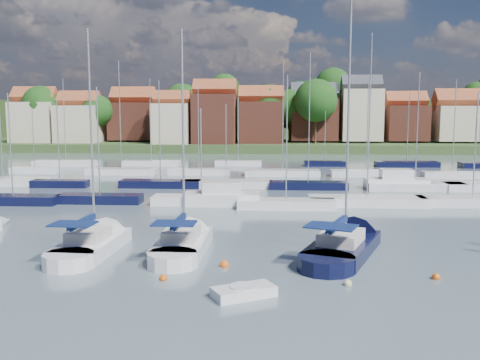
{
  "coord_description": "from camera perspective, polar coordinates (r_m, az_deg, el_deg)",
  "views": [
    {
      "loc": [
        -0.73,
        -29.17,
        8.65
      ],
      "look_at": [
        -3.27,
        14.0,
        3.16
      ],
      "focal_mm": 40.0,
      "sensor_mm": 36.0,
      "label": 1
    }
  ],
  "objects": [
    {
      "name": "buoy_f",
      "position": [
        30.14,
        20.19,
        -9.9
      ],
      "size": [
        0.44,
        0.44,
        0.44
      ],
      "primitive_type": "sphere",
      "color": "#D85914",
      "rests_on": "ground"
    },
    {
      "name": "marina_field",
      "position": [
        64.89,
        5.67,
        -0.08
      ],
      "size": [
        79.62,
        41.41,
        15.93
      ],
      "color": "silver",
      "rests_on": "ground"
    },
    {
      "name": "tender",
      "position": [
        25.71,
        0.4,
        -11.85
      ],
      "size": [
        3.24,
        2.62,
        0.64
      ],
      "rotation": [
        0.0,
        0.0,
        0.5
      ],
      "color": "silver",
      "rests_on": "ground"
    },
    {
      "name": "sailboat_navy",
      "position": [
        35.03,
        11.52,
        -6.62
      ],
      "size": [
        7.36,
        12.52,
        16.84
      ],
      "rotation": [
        0.0,
        0.0,
        1.21
      ],
      "color": "black",
      "rests_on": "ground"
    },
    {
      "name": "sailboat_left",
      "position": [
        35.88,
        -14.76,
        -6.37
      ],
      "size": [
        3.41,
        11.02,
        14.84
      ],
      "rotation": [
        0.0,
        0.0,
        1.52
      ],
      "color": "silver",
      "rests_on": "ground"
    },
    {
      "name": "sailboat_centre",
      "position": [
        35.06,
        -5.73,
        -6.49
      ],
      "size": [
        3.04,
        10.93,
        14.83
      ],
      "rotation": [
        0.0,
        0.0,
        1.56
      ],
      "color": "silver",
      "rests_on": "ground"
    },
    {
      "name": "buoy_b",
      "position": [
        28.5,
        -8.18,
        -10.51
      ],
      "size": [
        0.43,
        0.43,
        0.43
      ],
      "primitive_type": "sphere",
      "color": "#D85914",
      "rests_on": "ground"
    },
    {
      "name": "buoy_d",
      "position": [
        27.9,
        11.43,
        -10.98
      ],
      "size": [
        0.41,
        0.41,
        0.41
      ],
      "primitive_type": "sphere",
      "color": "beige",
      "rests_on": "ground"
    },
    {
      "name": "far_shore_town",
      "position": [
        161.91,
        4.44,
        5.77
      ],
      "size": [
        212.46,
        90.0,
        22.27
      ],
      "color": "#384C26",
      "rests_on": "ground"
    },
    {
      "name": "buoy_c",
      "position": [
        30.56,
        -1.69,
        -9.21
      ],
      "size": [
        0.53,
        0.53,
        0.53
      ],
      "primitive_type": "sphere",
      "color": "#D85914",
      "rests_on": "ground"
    },
    {
      "name": "ground",
      "position": [
        69.71,
        3.94,
        0.08
      ],
      "size": [
        260.0,
        260.0,
        0.0
      ],
      "primitive_type": "plane",
      "color": "#42515A",
      "rests_on": "ground"
    },
    {
      "name": "buoy_e",
      "position": [
        38.26,
        13.4,
        -6.03
      ],
      "size": [
        0.48,
        0.48,
        0.48
      ],
      "primitive_type": "sphere",
      "color": "beige",
      "rests_on": "ground"
    }
  ]
}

